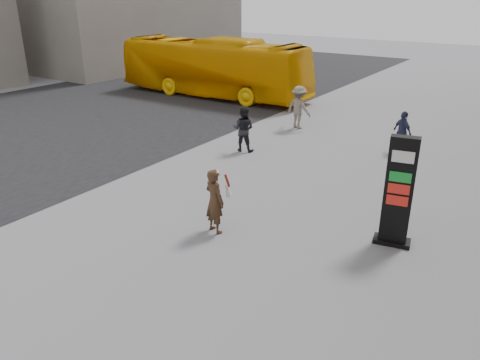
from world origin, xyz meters
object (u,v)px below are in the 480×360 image
Objects in this scene: info_pylon at (398,192)px; pedestrian_b at (299,107)px; pedestrian_a at (243,129)px; woman at (215,200)px; pedestrian_c at (402,132)px; bus at (213,67)px.

info_pylon is 1.44× the size of pedestrian_b.
info_pylon is at bearing 136.40° from pedestrian_a.
woman reaches higher than pedestrian_c.
pedestrian_b is at bearing -59.53° from woman.
info_pylon is at bearing -139.07° from woman.
pedestrian_b is (7.23, -3.38, -0.68)m from bus.
bus reaches higher than woman.
pedestrian_a is at bearing 97.91° from pedestrian_b.
woman is 0.99× the size of pedestrian_a.
woman is 1.08× the size of pedestrian_c.
pedestrian_a is (6.96, -7.33, -0.76)m from bus.
woman is 9.15m from pedestrian_c.
pedestrian_b is (0.28, 3.95, 0.08)m from pedestrian_a.
pedestrian_b is at bearing -108.43° from pedestrian_a.
pedestrian_c is at bearing -87.87° from woman.
woman is at bearing 117.40° from pedestrian_b.
bus is 6.78× the size of pedestrian_a.
bus is 6.20× the size of pedestrian_b.
pedestrian_a is at bearing 67.20° from pedestrian_c.
info_pylon is 1.72× the size of pedestrian_c.
info_pylon reaches higher than pedestrian_c.
bus is at bearing -37.82° from woman.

